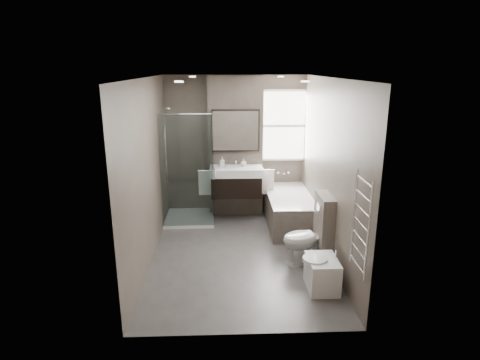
{
  "coord_description": "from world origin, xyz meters",
  "views": [
    {
      "loc": [
        -0.21,
        -5.55,
        2.76
      ],
      "look_at": [
        0.02,
        0.15,
        1.13
      ],
      "focal_mm": 30.0,
      "sensor_mm": 36.0,
      "label": 1
    }
  ],
  "objects_px": {
    "vanity": "(236,181)",
    "bathtub": "(289,209)",
    "bidet": "(322,273)",
    "toilet": "(307,238)"
  },
  "relations": [
    {
      "from": "bathtub",
      "to": "bidet",
      "type": "relative_size",
      "value": 3.0
    },
    {
      "from": "vanity",
      "to": "bathtub",
      "type": "height_order",
      "value": "vanity"
    },
    {
      "from": "vanity",
      "to": "bathtub",
      "type": "bearing_deg",
      "value": -19.37
    },
    {
      "from": "bathtub",
      "to": "bidet",
      "type": "height_order",
      "value": "bathtub"
    },
    {
      "from": "bathtub",
      "to": "bidet",
      "type": "distance_m",
      "value": 2.12
    },
    {
      "from": "toilet",
      "to": "bidet",
      "type": "bearing_deg",
      "value": -10.84
    },
    {
      "from": "vanity",
      "to": "bidet",
      "type": "bearing_deg",
      "value": -67.47
    },
    {
      "from": "vanity",
      "to": "toilet",
      "type": "bearing_deg",
      "value": -60.6
    },
    {
      "from": "vanity",
      "to": "toilet",
      "type": "distance_m",
      "value": 2.01
    },
    {
      "from": "vanity",
      "to": "toilet",
      "type": "xyz_separation_m",
      "value": [
        0.97,
        -1.72,
        -0.37
      ]
    }
  ]
}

